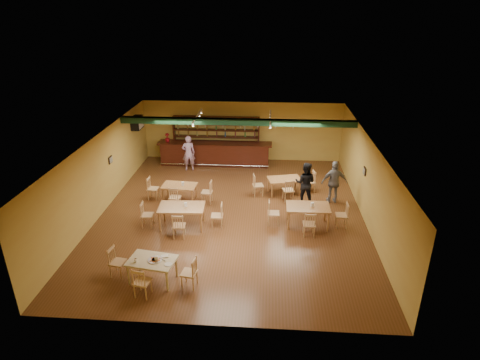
# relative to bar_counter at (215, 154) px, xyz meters

# --- Properties ---
(floor) EXTENTS (12.00, 12.00, 0.00)m
(floor) POSITION_rel_bar_counter_xyz_m (1.30, -5.15, -0.56)
(floor) COLOR #563518
(floor) RESTS_ON ground
(ceiling_beam) EXTENTS (10.00, 0.30, 0.25)m
(ceiling_beam) POSITION_rel_bar_counter_xyz_m (1.30, -2.35, 2.31)
(ceiling_beam) COLOR #10311B
(ceiling_beam) RESTS_ON ceiling
(track_rail_left) EXTENTS (0.05, 2.50, 0.05)m
(track_rail_left) POSITION_rel_bar_counter_xyz_m (-0.50, -1.75, 2.38)
(track_rail_left) COLOR silver
(track_rail_left) RESTS_ON ceiling
(track_rail_right) EXTENTS (0.05, 2.50, 0.05)m
(track_rail_right) POSITION_rel_bar_counter_xyz_m (2.70, -1.75, 2.38)
(track_rail_right) COLOR silver
(track_rail_right) RESTS_ON ceiling
(ac_unit) EXTENTS (0.34, 0.70, 0.48)m
(ac_unit) POSITION_rel_bar_counter_xyz_m (-3.50, -0.95, 1.79)
(ac_unit) COLOR silver
(ac_unit) RESTS_ON wall_left
(picture_left) EXTENTS (0.04, 0.34, 0.28)m
(picture_left) POSITION_rel_bar_counter_xyz_m (-3.67, -4.15, 1.14)
(picture_left) COLOR black
(picture_left) RESTS_ON wall_left
(picture_right) EXTENTS (0.04, 0.34, 0.28)m
(picture_right) POSITION_rel_bar_counter_xyz_m (6.27, -4.65, 1.14)
(picture_right) COLOR black
(picture_right) RESTS_ON wall_right
(bar_counter) EXTENTS (5.65, 0.85, 1.13)m
(bar_counter) POSITION_rel_bar_counter_xyz_m (0.00, 0.00, 0.00)
(bar_counter) COLOR #37150B
(bar_counter) RESTS_ON ground
(back_bar_hutch) EXTENTS (4.37, 0.40, 2.28)m
(back_bar_hutch) POSITION_rel_bar_counter_xyz_m (-0.00, 0.63, 0.57)
(back_bar_hutch) COLOR #37150B
(back_bar_hutch) RESTS_ON ground
(poinsettia) EXTENTS (0.31, 0.31, 0.43)m
(poinsettia) POSITION_rel_bar_counter_xyz_m (-2.37, 0.00, 0.78)
(poinsettia) COLOR maroon
(poinsettia) RESTS_ON bar_counter
(dining_table_a) EXTENTS (1.43, 0.93, 0.69)m
(dining_table_a) POSITION_rel_bar_counter_xyz_m (-0.92, -4.19, -0.22)
(dining_table_a) COLOR #965C35
(dining_table_a) RESTS_ON ground
(dining_table_b) EXTENTS (1.51, 1.10, 0.68)m
(dining_table_b) POSITION_rel_bar_counter_xyz_m (3.36, -3.21, -0.22)
(dining_table_b) COLOR #965C35
(dining_table_b) RESTS_ON ground
(dining_table_c) EXTENTS (1.67, 1.06, 0.81)m
(dining_table_c) POSITION_rel_bar_counter_xyz_m (-0.40, -6.29, -0.16)
(dining_table_c) COLOR #965C35
(dining_table_c) RESTS_ON ground
(dining_table_d) EXTENTS (1.56, 0.94, 0.78)m
(dining_table_d) POSITION_rel_bar_counter_xyz_m (4.12, -5.88, -0.18)
(dining_table_d) COLOR #965C35
(dining_table_d) RESTS_ON ground
(near_table) EXTENTS (1.46, 1.06, 0.72)m
(near_table) POSITION_rel_bar_counter_xyz_m (-0.62, -9.45, -0.21)
(near_table) COLOR tan
(near_table) RESTS_ON ground
(pizza_tray) EXTENTS (0.40, 0.40, 0.01)m
(pizza_tray) POSITION_rel_bar_counter_xyz_m (-0.52, -9.45, 0.16)
(pizza_tray) COLOR silver
(pizza_tray) RESTS_ON near_table
(parmesan_shaker) EXTENTS (0.09, 0.09, 0.11)m
(parmesan_shaker) POSITION_rel_bar_counter_xyz_m (-1.05, -9.60, 0.21)
(parmesan_shaker) COLOR #EAE5C6
(parmesan_shaker) RESTS_ON near_table
(napkin_stack) EXTENTS (0.24, 0.21, 0.03)m
(napkin_stack) POSITION_rel_bar_counter_xyz_m (-0.28, -9.26, 0.17)
(napkin_stack) COLOR white
(napkin_stack) RESTS_ON near_table
(pizza_server) EXTENTS (0.33, 0.22, 0.00)m
(pizza_server) POSITION_rel_bar_counter_xyz_m (-0.38, -9.41, 0.17)
(pizza_server) COLOR silver
(pizza_server) RESTS_ON pizza_tray
(side_plate) EXTENTS (0.25, 0.25, 0.01)m
(side_plate) POSITION_rel_bar_counter_xyz_m (-0.09, -9.65, 0.16)
(side_plate) COLOR white
(side_plate) RESTS_ON near_table
(patron_bar) EXTENTS (0.70, 0.54, 1.72)m
(patron_bar) POSITION_rel_bar_counter_xyz_m (-1.17, -0.83, 0.30)
(patron_bar) COLOR #9C52B2
(patron_bar) RESTS_ON ground
(patron_right_a) EXTENTS (0.97, 0.84, 1.73)m
(patron_right_a) POSITION_rel_bar_counter_xyz_m (4.16, -4.01, 0.30)
(patron_right_a) COLOR black
(patron_right_a) RESTS_ON ground
(patron_right_b) EXTENTS (1.08, 0.55, 1.76)m
(patron_right_b) POSITION_rel_bar_counter_xyz_m (5.32, -3.88, 0.32)
(patron_right_b) COLOR slate
(patron_right_b) RESTS_ON ground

